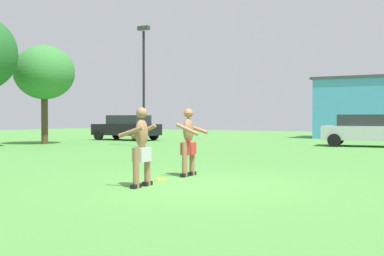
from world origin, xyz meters
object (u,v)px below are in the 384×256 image
Objects in this scene: player_with_cap at (189,139)px; frisbee at (160,179)px; tree_behind_players at (44,73)px; lamp_post at (144,73)px; player_in_gray at (141,145)px; car_silver_far_end at (367,130)px; car_black_mid_lot at (127,127)px.

player_with_cap reaches higher than frisbee.
lamp_post is at bearing 6.34° from tree_behind_players.
frisbee is at bearing 102.22° from player_in_gray.
car_silver_far_end is (2.15, 16.58, -0.04)m from player_in_gray.
player_with_cap reaches higher than car_silver_far_end.
car_silver_far_end is at bearing 81.18° from frisbee.
player_in_gray is 0.38× the size of car_black_mid_lot.
player_in_gray is at bearing -89.98° from player_with_cap.
player_in_gray is at bearing -77.78° from frisbee.
car_black_mid_lot is 14.40m from car_silver_far_end.
player_in_gray is 6.12× the size of frisbee.
player_with_cap is at bearing -98.42° from car_silver_far_end.
frisbee is (-0.24, -0.92, -0.90)m from player_with_cap.
frisbee is at bearing -54.49° from lamp_post.
player_in_gray is at bearing -38.36° from tree_behind_players.
frisbee is 13.05m from lamp_post.
player_with_cap is at bearing -50.99° from lamp_post.
player_with_cap is 0.38× the size of car_black_mid_lot.
lamp_post reaches higher than frisbee.
tree_behind_players is at bearing 144.22° from frisbee.
car_black_mid_lot is (-12.25, 14.41, -0.09)m from player_with_cap.
player_with_cap is 16.28m from tree_behind_players.
lamp_post is (4.72, -5.12, 2.79)m from car_black_mid_lot.
car_silver_far_end is at bearing 82.61° from player_in_gray.
player_with_cap is 6.21× the size of frisbee.
tree_behind_players reaches higher than frisbee.
tree_behind_players is (-13.49, 8.63, 2.93)m from player_with_cap.
player_with_cap is at bearing -32.61° from tree_behind_players.
tree_behind_players is (-1.24, -5.78, 3.01)m from car_black_mid_lot.
frisbee is at bearing -35.78° from tree_behind_players.
tree_behind_players is at bearing 147.39° from player_with_cap.
lamp_post is (-7.53, 9.30, 2.70)m from player_with_cap.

